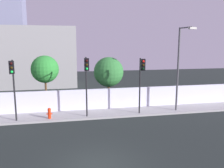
{
  "coord_description": "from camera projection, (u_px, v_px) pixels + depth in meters",
  "views": [
    {
      "loc": [
        -1.33,
        -10.12,
        5.79
      ],
      "look_at": [
        2.06,
        6.5,
        2.87
      ],
      "focal_mm": 36.84,
      "sensor_mm": 36.0,
      "label": 1
    }
  ],
  "objects": [
    {
      "name": "roadside_tree_midright",
      "position": [
        109.0,
        72.0,
        21.4
      ],
      "size": [
        2.77,
        2.77,
        4.65
      ],
      "color": "brown",
      "rests_on": "ground"
    },
    {
      "name": "street_lamp_curbside",
      "position": [
        180.0,
        63.0,
        19.16
      ],
      "size": [
        0.64,
        1.75,
        7.02
      ],
      "color": "#4C4C51",
      "rests_on": "sidewalk"
    },
    {
      "name": "traffic_light_center",
      "position": [
        13.0,
        78.0,
        16.17
      ],
      "size": [
        0.4,
        1.33,
        4.56
      ],
      "color": "black",
      "rests_on": "sidewalk"
    },
    {
      "name": "traffic_light_right",
      "position": [
        87.0,
        75.0,
        17.02
      ],
      "size": [
        0.35,
        1.63,
        4.69
      ],
      "color": "black",
      "rests_on": "sidewalk"
    },
    {
      "name": "roadside_tree_midleft",
      "position": [
        45.0,
        69.0,
        20.21
      ],
      "size": [
        2.42,
        2.42,
        4.86
      ],
      "color": "brown",
      "rests_on": "ground"
    },
    {
      "name": "fire_hydrant",
      "position": [
        49.0,
        113.0,
        17.67
      ],
      "size": [
        0.44,
        0.26,
        0.84
      ],
      "color": "red",
      "rests_on": "sidewalk"
    },
    {
      "name": "low_building_distant",
      "position": [
        39.0,
        57.0,
        32.05
      ],
      "size": [
        10.02,
        6.0,
        8.16
      ],
      "primitive_type": "cube",
      "color": "#9D9D9D",
      "rests_on": "ground"
    },
    {
      "name": "perimeter_wall",
      "position": [
        82.0,
        100.0,
        20.0
      ],
      "size": [
        36.0,
        0.18,
        1.8
      ],
      "primitive_type": "cube",
      "color": "silver",
      "rests_on": "sidewalk"
    },
    {
      "name": "traffic_light_left",
      "position": [
        142.0,
        74.0,
        18.03
      ],
      "size": [
        0.38,
        1.34,
        4.57
      ],
      "color": "black",
      "rests_on": "sidewalk"
    },
    {
      "name": "sidewalk",
      "position": [
        83.0,
        115.0,
        18.92
      ],
      "size": [
        36.0,
        2.4,
        0.15
      ],
      "primitive_type": "cube",
      "color": "#A3A3A3",
      "rests_on": "ground"
    },
    {
      "name": "tower_on_skyline",
      "position": [
        9.0,
        14.0,
        41.23
      ],
      "size": [
        5.45,
        5.0,
        22.26
      ],
      "primitive_type": "cube",
      "color": "gray",
      "rests_on": "ground"
    },
    {
      "name": "ground_plane",
      "position": [
        97.0,
        167.0,
        11.02
      ],
      "size": [
        80.0,
        80.0,
        0.0
      ],
      "primitive_type": "plane",
      "color": "#212826"
    }
  ]
}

